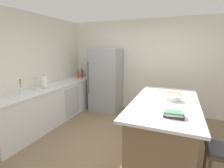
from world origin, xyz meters
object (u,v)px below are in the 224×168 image
at_px(kitchen_island, 163,127).
at_px(whiskey_bottle, 82,74).
at_px(hot_sauce_bottle, 82,75).
at_px(sink_faucet, 34,83).
at_px(olive_oil_bottle, 81,74).
at_px(cutting_board, 173,94).
at_px(flower_vase, 21,89).
at_px(refrigerator, 106,80).
at_px(mixing_bowl, 172,98).
at_px(vinegar_bottle, 78,75).
at_px(paper_towel_roll, 45,82).
at_px(bar_stool, 223,159).
at_px(cookbook_stack, 174,114).

distance_m(kitchen_island, whiskey_bottle, 3.26).
height_order(kitchen_island, hot_sauce_bottle, hot_sauce_bottle).
height_order(sink_faucet, olive_oil_bottle, sink_faucet).
height_order(kitchen_island, cutting_board, cutting_board).
bearing_deg(flower_vase, refrigerator, 66.53).
bearing_deg(flower_vase, mixing_bowl, 13.05).
xyz_separation_m(kitchen_island, flower_vase, (-2.71, -0.53, 0.54)).
relative_size(refrigerator, vinegar_bottle, 6.30).
relative_size(refrigerator, flower_vase, 5.75).
height_order(refrigerator, vinegar_bottle, refrigerator).
bearing_deg(cutting_board, hot_sauce_bottle, 159.24).
height_order(refrigerator, paper_towel_roll, refrigerator).
height_order(bar_stool, cutting_board, cutting_board).
bearing_deg(olive_oil_bottle, mixing_bowl, -28.52).
bearing_deg(hot_sauce_bottle, mixing_bowl, -27.84).
distance_m(kitchen_island, refrigerator, 2.42).
height_order(refrigerator, bar_stool, refrigerator).
bearing_deg(whiskey_bottle, bar_stool, -35.72).
distance_m(refrigerator, bar_stool, 3.45).
xyz_separation_m(refrigerator, cutting_board, (1.89, -1.04, 0.04)).
relative_size(flower_vase, paper_towel_roll, 1.01).
bearing_deg(olive_oil_bottle, whiskey_bottle, 109.71).
distance_m(paper_towel_roll, vinegar_bottle, 1.37).
relative_size(olive_oil_bottle, mixing_bowl, 1.02).
distance_m(kitchen_island, vinegar_bottle, 3.10).
xyz_separation_m(bar_stool, hot_sauce_bottle, (-3.32, 2.30, 0.43)).
height_order(refrigerator, flower_vase, refrigerator).
height_order(paper_towel_roll, olive_oil_bottle, paper_towel_roll).
distance_m(olive_oil_bottle, mixing_bowl, 3.17).
distance_m(kitchen_island, hot_sauce_bottle, 3.06).
bearing_deg(refrigerator, hot_sauce_bottle, -178.15).
bearing_deg(bar_stool, mixing_bowl, 125.57).
bearing_deg(olive_oil_bottle, kitchen_island, -31.25).
relative_size(refrigerator, olive_oil_bottle, 6.44).
relative_size(kitchen_island, vinegar_bottle, 7.17).
height_order(refrigerator, cutting_board, refrigerator).
bearing_deg(hot_sauce_bottle, sink_faucet, -94.54).
bearing_deg(mixing_bowl, cookbook_stack, -85.43).
bearing_deg(olive_oil_bottle, paper_towel_roll, -89.68).
bearing_deg(cutting_board, sink_faucet, -165.98).
relative_size(bar_stool, sink_faucet, 2.32).
relative_size(bar_stool, cutting_board, 2.27).
distance_m(hot_sauce_bottle, vinegar_bottle, 0.14).
bearing_deg(vinegar_bottle, refrigerator, 7.85).
bearing_deg(sink_faucet, whiskey_bottle, 89.65).
bearing_deg(whiskey_bottle, mixing_bowl, -29.57).
bearing_deg(vinegar_bottle, hot_sauce_bottle, 46.20).
bearing_deg(cutting_board, bar_stool, -63.63).
xyz_separation_m(paper_towel_roll, olive_oil_bottle, (-0.01, 1.56, -0.02)).
distance_m(flower_vase, whiskey_bottle, 2.25).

